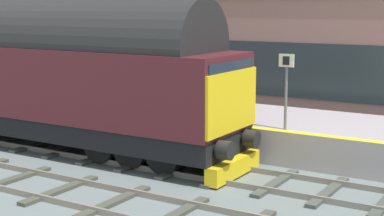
% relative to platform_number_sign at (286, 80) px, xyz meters
% --- Properties ---
extents(ground_plane, '(140.00, 140.00, 0.00)m').
position_rel_platform_number_sign_xyz_m(ground_plane, '(-1.98, 2.81, -2.41)').
color(ground_plane, slate).
rests_on(ground_plane, ground).
extents(track_main, '(2.50, 60.00, 0.15)m').
position_rel_platform_number_sign_xyz_m(track_main, '(-1.98, 2.81, -2.35)').
color(track_main, gray).
rests_on(track_main, ground).
extents(track_adjacent_west, '(2.50, 60.00, 0.15)m').
position_rel_platform_number_sign_xyz_m(track_adjacent_west, '(-5.24, 2.81, -2.35)').
color(track_adjacent_west, gray).
rests_on(track_adjacent_west, ground).
extents(station_platform, '(4.00, 44.00, 1.01)m').
position_rel_platform_number_sign_xyz_m(station_platform, '(1.61, 2.81, -1.91)').
color(station_platform, '#A1989E').
rests_on(station_platform, ground).
extents(platform_number_sign, '(0.10, 0.44, 2.13)m').
position_rel_platform_number_sign_xyz_m(platform_number_sign, '(0.00, 0.00, 0.00)').
color(platform_number_sign, slate).
rests_on(platform_number_sign, station_platform).
extents(waiting_passenger, '(0.39, 0.51, 1.64)m').
position_rel_platform_number_sign_xyz_m(waiting_passenger, '(1.09, 3.85, -0.42)').
color(waiting_passenger, '#2B2E3F').
rests_on(waiting_passenger, station_platform).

